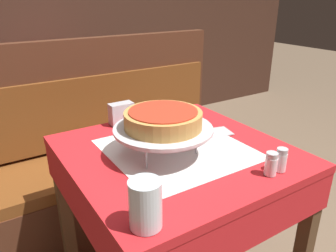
{
  "coord_description": "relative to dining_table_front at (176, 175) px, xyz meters",
  "views": [
    {
      "loc": [
        -0.59,
        -0.87,
        1.29
      ],
      "look_at": [
        -0.06,
        -0.04,
        0.88
      ],
      "focal_mm": 35.0,
      "sensor_mm": 36.0,
      "label": 1
    }
  ],
  "objects": [
    {
      "name": "salt_shaker",
      "position": [
        0.14,
        -0.3,
        0.14
      ],
      "size": [
        0.04,
        0.04,
        0.07
      ],
      "color": "silver",
      "rests_on": "dining_table_front"
    },
    {
      "name": "napkin_holder",
      "position": [
        -0.06,
        0.33,
        0.15
      ],
      "size": [
        0.1,
        0.05,
        0.09
      ],
      "color": "#B2B2B7",
      "rests_on": "dining_table_front"
    },
    {
      "name": "condiment_caddy",
      "position": [
        0.02,
        1.65,
        0.15
      ],
      "size": [
        0.12,
        0.12,
        0.14
      ],
      "color": "black",
      "rests_on": "dining_table_rear"
    },
    {
      "name": "pizza_server",
      "position": [
        0.14,
        0.05,
        0.11
      ],
      "size": [
        0.3,
        0.12,
        0.01
      ],
      "color": "#BCBCC1",
      "rests_on": "dining_table_front"
    },
    {
      "name": "booth_bench",
      "position": [
        -0.07,
        0.71,
        -0.35
      ],
      "size": [
        1.72,
        0.47,
        1.06
      ],
      "color": "#4C2819",
      "rests_on": "ground_plane"
    },
    {
      "name": "dining_table_front",
      "position": [
        0.0,
        0.0,
        0.0
      ],
      "size": [
        0.75,
        0.75,
        0.77
      ],
      "color": "red",
      "rests_on": "ground_plane"
    },
    {
      "name": "pepper_shaker",
      "position": [
        0.19,
        -0.3,
        0.14
      ],
      "size": [
        0.04,
        0.04,
        0.08
      ],
      "color": "silver",
      "rests_on": "dining_table_front"
    },
    {
      "name": "water_glass_near",
      "position": [
        -0.29,
        -0.3,
        0.17
      ],
      "size": [
        0.08,
        0.08,
        0.12
      ],
      "color": "silver",
      "rests_on": "dining_table_front"
    },
    {
      "name": "deep_dish_pizza",
      "position": [
        -0.06,
        -0.01,
        0.24
      ],
      "size": [
        0.26,
        0.26,
        0.06
      ],
      "color": "#C68E47",
      "rests_on": "pizza_pan_stand"
    },
    {
      "name": "back_wall_panel",
      "position": [
        0.0,
        2.14,
        0.54
      ],
      "size": [
        6.0,
        0.04,
        2.4
      ],
      "primitive_type": "cube",
      "color": "#3D2319",
      "rests_on": "ground_plane"
    },
    {
      "name": "dining_table_rear",
      "position": [
        -0.01,
        1.61,
        -0.01
      ],
      "size": [
        0.64,
        0.64,
        0.78
      ],
      "color": "red",
      "rests_on": "ground_plane"
    },
    {
      "name": "pizza_pan_stand",
      "position": [
        -0.06,
        -0.01,
        0.2
      ],
      "size": [
        0.33,
        0.33,
        0.1
      ],
      "color": "#ADADB2",
      "rests_on": "dining_table_front"
    }
  ]
}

